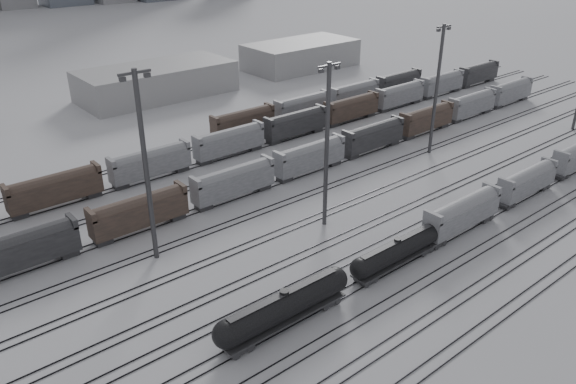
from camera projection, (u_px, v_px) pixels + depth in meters
ground at (419, 259)px, 77.70m from camera, size 900.00×900.00×0.00m
tracks at (332, 213)px, 89.80m from camera, size 220.00×71.50×0.16m
tank_car_a at (284, 306)px, 63.90m from camera, size 18.97×3.16×4.69m
tank_car_b at (397, 251)px, 75.15m from camera, size 16.74×2.79×4.14m
hopper_car_a at (462, 212)px, 83.09m from camera, size 15.19×3.02×5.43m
hopper_car_b at (527, 180)px, 93.64m from camera, size 14.16×2.81×5.06m
light_mast_b at (145, 165)px, 72.04m from camera, size 4.24×0.68×26.48m
light_mast_c at (327, 143)px, 80.93m from camera, size 4.01×0.64×25.08m
light_mast_d at (437, 87)px, 107.34m from camera, size 4.05×0.65×25.29m
bg_string_near at (310, 158)px, 103.24m from camera, size 151.00×3.00×5.60m
bg_string_mid at (295, 125)px, 120.05m from camera, size 151.00×3.00×5.60m
bg_string_far at (329, 101)px, 135.60m from camera, size 66.00×3.00×5.60m
warehouse_mid at (157, 81)px, 147.55m from camera, size 40.00×18.00×8.00m
warehouse_right at (301, 55)px, 176.13m from camera, size 35.00×18.00×8.00m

